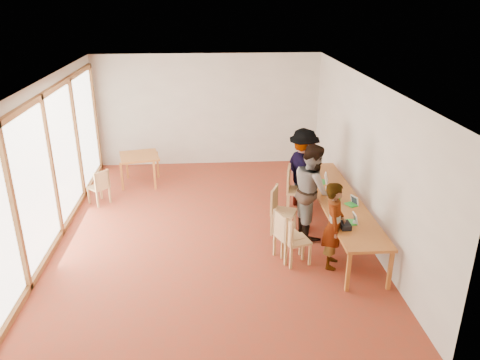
# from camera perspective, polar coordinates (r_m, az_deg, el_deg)

# --- Properties ---
(ground) EXTENTS (8.00, 8.00, 0.00)m
(ground) POSITION_cam_1_polar(r_m,az_deg,el_deg) (9.52, -3.59, -6.09)
(ground) COLOR brown
(ground) RESTS_ON ground
(wall_back) EXTENTS (6.00, 0.10, 3.00)m
(wall_back) POSITION_cam_1_polar(r_m,az_deg,el_deg) (12.76, -3.94, 8.46)
(wall_back) COLOR beige
(wall_back) RESTS_ON ground
(wall_front) EXTENTS (6.00, 0.10, 3.00)m
(wall_front) POSITION_cam_1_polar(r_m,az_deg,el_deg) (5.32, -3.50, -12.10)
(wall_front) COLOR beige
(wall_front) RESTS_ON ground
(wall_right) EXTENTS (0.10, 8.00, 3.00)m
(wall_right) POSITION_cam_1_polar(r_m,az_deg,el_deg) (9.40, 14.81, 2.79)
(wall_right) COLOR beige
(wall_right) RESTS_ON ground
(window_wall) EXTENTS (0.10, 8.00, 3.00)m
(window_wall) POSITION_cam_1_polar(r_m,az_deg,el_deg) (9.40, -22.17, 1.86)
(window_wall) COLOR white
(window_wall) RESTS_ON ground
(ceiling) EXTENTS (6.00, 8.00, 0.04)m
(ceiling) POSITION_cam_1_polar(r_m,az_deg,el_deg) (8.53, -4.07, 12.11)
(ceiling) COLOR white
(ceiling) RESTS_ON wall_back
(communal_table) EXTENTS (0.80, 4.00, 0.75)m
(communal_table) POSITION_cam_1_polar(r_m,az_deg,el_deg) (9.30, 11.94, -2.46)
(communal_table) COLOR #AA6625
(communal_table) RESTS_ON ground
(side_table) EXTENTS (0.90, 0.90, 0.75)m
(side_table) POSITION_cam_1_polar(r_m,az_deg,el_deg) (11.76, -12.17, 2.61)
(side_table) COLOR #AA6625
(side_table) RESTS_ON ground
(chair_near) EXTENTS (0.52, 0.52, 0.48)m
(chair_near) POSITION_cam_1_polar(r_m,az_deg,el_deg) (8.21, 6.31, -6.68)
(chair_near) COLOR tan
(chair_near) RESTS_ON ground
(chair_mid) EXTENTS (0.57, 0.57, 0.49)m
(chair_mid) POSITION_cam_1_polar(r_m,az_deg,el_deg) (8.31, 5.46, -6.19)
(chair_mid) COLOR tan
(chair_mid) RESTS_ON ground
(chair_far) EXTENTS (0.58, 0.58, 0.51)m
(chair_far) POSITION_cam_1_polar(r_m,az_deg,el_deg) (9.20, 4.76, -3.12)
(chair_far) COLOR tan
(chair_far) RESTS_ON ground
(chair_empty) EXTENTS (0.57, 0.57, 0.54)m
(chair_empty) POSITION_cam_1_polar(r_m,az_deg,el_deg) (10.11, 6.50, -0.55)
(chair_empty) COLOR tan
(chair_empty) RESTS_ON ground
(chair_spare) EXTENTS (0.54, 0.54, 0.44)m
(chair_spare) POSITION_cam_1_polar(r_m,az_deg,el_deg) (10.87, -16.68, -0.42)
(chair_spare) COLOR tan
(chair_spare) RESTS_ON ground
(person_near) EXTENTS (0.52, 0.65, 1.56)m
(person_near) POSITION_cam_1_polar(r_m,az_deg,el_deg) (8.15, 11.39, -5.44)
(person_near) COLOR gray
(person_near) RESTS_ON ground
(person_mid) EXTENTS (0.75, 0.94, 1.84)m
(person_mid) POSITION_cam_1_polar(r_m,az_deg,el_deg) (9.11, 8.80, -1.24)
(person_mid) COLOR gray
(person_mid) RESTS_ON ground
(person_far) EXTENTS (0.95, 1.29, 1.79)m
(person_far) POSITION_cam_1_polar(r_m,az_deg,el_deg) (10.25, 7.69, 1.35)
(person_far) COLOR gray
(person_far) RESTS_ON ground
(laptop_near) EXTENTS (0.19, 0.22, 0.18)m
(laptop_near) POSITION_cam_1_polar(r_m,az_deg,el_deg) (8.35, 13.60, -4.79)
(laptop_near) COLOR green
(laptop_near) RESTS_ON communal_table
(laptop_mid) EXTENTS (0.25, 0.26, 0.18)m
(laptop_mid) POSITION_cam_1_polar(r_m,az_deg,el_deg) (9.04, 13.59, -2.68)
(laptop_mid) COLOR green
(laptop_mid) RESTS_ON communal_table
(laptop_far) EXTENTS (0.28, 0.29, 0.21)m
(laptop_far) POSITION_cam_1_polar(r_m,az_deg,el_deg) (9.96, 10.18, 0.01)
(laptop_far) COLOR green
(laptop_far) RESTS_ON communal_table
(yellow_mug) EXTENTS (0.14, 0.14, 0.10)m
(yellow_mug) POSITION_cam_1_polar(r_m,az_deg,el_deg) (9.34, 10.15, -1.54)
(yellow_mug) COLOR gold
(yellow_mug) RESTS_ON communal_table
(green_bottle) EXTENTS (0.07, 0.07, 0.28)m
(green_bottle) POSITION_cam_1_polar(r_m,az_deg,el_deg) (9.05, 11.98, -1.85)
(green_bottle) COLOR #18711A
(green_bottle) RESTS_ON communal_table
(clear_glass) EXTENTS (0.07, 0.07, 0.09)m
(clear_glass) POSITION_cam_1_polar(r_m,az_deg,el_deg) (9.56, 10.57, -1.05)
(clear_glass) COLOR silver
(clear_glass) RESTS_ON communal_table
(condiment_cup) EXTENTS (0.08, 0.08, 0.06)m
(condiment_cup) POSITION_cam_1_polar(r_m,az_deg,el_deg) (8.33, 13.87, -5.06)
(condiment_cup) COLOR white
(condiment_cup) RESTS_ON communal_table
(pink_phone) EXTENTS (0.05, 0.10, 0.01)m
(pink_phone) POSITION_cam_1_polar(r_m,az_deg,el_deg) (9.75, 11.15, -0.87)
(pink_phone) COLOR #C12D49
(pink_phone) RESTS_ON communal_table
(black_pouch) EXTENTS (0.16, 0.26, 0.09)m
(black_pouch) POSITION_cam_1_polar(r_m,az_deg,el_deg) (8.16, 12.70, -5.42)
(black_pouch) COLOR black
(black_pouch) RESTS_ON communal_table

